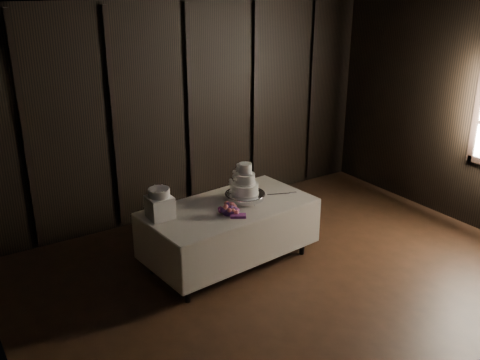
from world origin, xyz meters
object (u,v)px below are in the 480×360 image
at_px(cake_stand, 245,197).
at_px(wedding_cake, 244,183).
at_px(bouquet, 229,209).
at_px(small_cake, 159,193).
at_px(box_pedestal, 160,207).
at_px(display_table, 229,232).

relative_size(cake_stand, wedding_cake, 1.29).
xyz_separation_m(bouquet, small_cake, (-0.68, 0.34, 0.24)).
distance_m(cake_stand, box_pedestal, 1.06).
height_order(display_table, bouquet, bouquet).
relative_size(display_table, box_pedestal, 8.00).
xyz_separation_m(display_table, bouquet, (-0.13, -0.20, 0.40)).
bearing_deg(wedding_cake, box_pedestal, -167.25).
xyz_separation_m(wedding_cake, small_cake, (-1.02, 0.12, 0.06)).
bearing_deg(display_table, box_pedestal, 164.99).
height_order(wedding_cake, box_pedestal, wedding_cake).
xyz_separation_m(cake_stand, wedding_cake, (-0.03, -0.02, 0.19)).
bearing_deg(small_cake, display_table, -9.60).
bearing_deg(small_cake, wedding_cake, -6.84).
bearing_deg(box_pedestal, small_cake, 0.00).
height_order(display_table, small_cake, small_cake).
height_order(bouquet, box_pedestal, box_pedestal).
relative_size(wedding_cake, bouquet, 0.98).
height_order(wedding_cake, small_cake, wedding_cake).
xyz_separation_m(wedding_cake, box_pedestal, (-1.02, 0.12, -0.11)).
relative_size(wedding_cake, small_cake, 1.60).
bearing_deg(bouquet, wedding_cake, 31.71).
relative_size(cake_stand, small_cake, 2.06).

